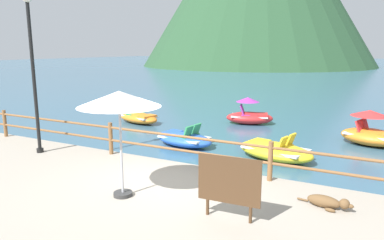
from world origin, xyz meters
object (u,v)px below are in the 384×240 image
object	(u,v)px
beach_umbrella	(119,100)
pedal_boat_6	(371,133)
pedal_boat_5	(184,139)
pedal_boat_0	(275,151)
lamp_post	(32,60)
pedal_boat_4	(249,115)
dog_resting	(327,202)
sign_board	(229,181)
pedal_boat_2	(138,117)

from	to	relation	value
beach_umbrella	pedal_boat_6	size ratio (longest dim) A/B	0.92
beach_umbrella	pedal_boat_5	bearing A→B (deg)	104.80
pedal_boat_0	lamp_post	bearing A→B (deg)	-148.42
beach_umbrella	pedal_boat_5	world-z (taller)	beach_umbrella
pedal_boat_0	pedal_boat_4	xyz separation A→B (m)	(-2.46, 4.90, 0.14)
pedal_boat_4	pedal_boat_6	world-z (taller)	pedal_boat_6
dog_resting	pedal_boat_5	size ratio (longest dim) A/B	0.45
pedal_boat_0	pedal_boat_4	bearing A→B (deg)	116.64
sign_board	pedal_boat_0	size ratio (longest dim) A/B	0.44
lamp_post	beach_umbrella	world-z (taller)	lamp_post
pedal_boat_5	beach_umbrella	bearing A→B (deg)	-75.20
beach_umbrella	dog_resting	world-z (taller)	beach_umbrella
lamp_post	pedal_boat_4	size ratio (longest dim) A/B	1.92
pedal_boat_6	pedal_boat_2	bearing A→B (deg)	-176.37
lamp_post	dog_resting	xyz separation A→B (m)	(8.20, -0.11, -2.62)
pedal_boat_2	pedal_boat_6	size ratio (longest dim) A/B	1.08
pedal_boat_4	pedal_boat_6	bearing A→B (deg)	-16.90
sign_board	pedal_boat_5	distance (m)	6.59
sign_board	pedal_boat_5	size ratio (longest dim) A/B	0.50
pedal_boat_5	dog_resting	bearing A→B (deg)	-36.81
beach_umbrella	pedal_boat_2	distance (m)	9.83
pedal_boat_0	sign_board	bearing A→B (deg)	-85.08
pedal_boat_4	sign_board	bearing A→B (deg)	-73.98
beach_umbrella	lamp_post	bearing A→B (deg)	160.98
beach_umbrella	pedal_boat_6	distance (m)	9.97
beach_umbrella	pedal_boat_5	size ratio (longest dim) A/B	0.93
lamp_post	beach_umbrella	xyz separation A→B (m)	(4.26, -1.47, -0.70)
pedal_boat_4	dog_resting	bearing A→B (deg)	-63.11
beach_umbrella	pedal_boat_6	world-z (taller)	beach_umbrella
dog_resting	pedal_boat_5	distance (m)	6.70
pedal_boat_4	pedal_boat_5	xyz separation A→B (m)	(-0.89, -4.81, -0.16)
beach_umbrella	pedal_boat_0	bearing A→B (deg)	69.92
pedal_boat_5	pedal_boat_0	bearing A→B (deg)	-1.62
beach_umbrella	pedal_boat_2	world-z (taller)	beach_umbrella
beach_umbrella	pedal_boat_2	xyz separation A→B (m)	(-5.31, 7.98, -2.18)
sign_board	pedal_boat_0	bearing A→B (deg)	94.92
lamp_post	pedal_boat_6	bearing A→B (deg)	38.88
pedal_boat_0	pedal_boat_6	world-z (taller)	pedal_boat_6
lamp_post	beach_umbrella	size ratio (longest dim) A/B	2.06
sign_board	pedal_boat_6	world-z (taller)	sign_board
dog_resting	pedal_boat_5	bearing A→B (deg)	143.19
pedal_boat_0	pedal_boat_2	distance (m)	7.73
dog_resting	pedal_boat_2	xyz separation A→B (m)	(-9.25, 6.63, -0.26)
pedal_boat_2	pedal_boat_6	bearing A→B (deg)	3.63
pedal_boat_5	sign_board	bearing A→B (deg)	-54.51
pedal_boat_0	dog_resting	bearing A→B (deg)	-62.79
dog_resting	pedal_boat_2	distance (m)	11.38
dog_resting	pedal_boat_2	world-z (taller)	pedal_boat_2
pedal_boat_0	pedal_boat_5	bearing A→B (deg)	178.38
sign_board	pedal_boat_4	distance (m)	10.56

